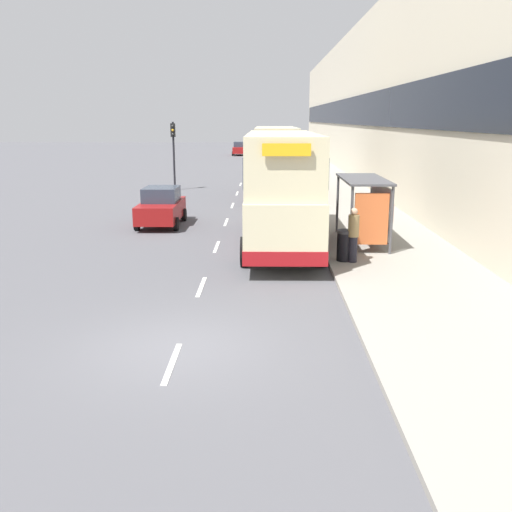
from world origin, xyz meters
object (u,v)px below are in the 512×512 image
at_px(double_decker_bus_ahead, 276,160).
at_px(traffic_light_far_kerb, 173,144).
at_px(car_1, 161,207).
at_px(litter_bin, 345,245).
at_px(pedestrian_at_shelter, 389,220).
at_px(bus_shelter, 369,199).
at_px(double_decker_bus_near, 281,187).
at_px(pedestrian_1, 353,235).
at_px(car_0, 240,149).

relative_size(double_decker_bus_ahead, traffic_light_far_kerb, 2.32).
height_order(car_1, litter_bin, car_1).
distance_m(pedestrian_at_shelter, litter_bin, 3.50).
height_order(bus_shelter, double_decker_bus_near, double_decker_bus_near).
distance_m(double_decker_bus_ahead, pedestrian_1, 18.04).
height_order(bus_shelter, traffic_light_far_kerb, traffic_light_far_kerb).
xyz_separation_m(double_decker_bus_near, traffic_light_far_kerb, (-6.87, 17.69, 0.83)).
height_order(bus_shelter, litter_bin, bus_shelter).
relative_size(car_1, litter_bin, 3.82).
bearing_deg(pedestrian_1, traffic_light_far_kerb, 113.89).
distance_m(double_decker_bus_ahead, car_1, 11.86).
bearing_deg(car_1, double_decker_bus_ahead, -117.56).
relative_size(car_1, pedestrian_at_shelter, 2.30).
height_order(double_decker_bus_ahead, car_1, double_decker_bus_ahead).
xyz_separation_m(double_decker_bus_ahead, traffic_light_far_kerb, (-6.91, 2.91, 0.83)).
relative_size(double_decker_bus_near, traffic_light_far_kerb, 2.22).
bearing_deg(bus_shelter, litter_bin, -114.74).
distance_m(double_decker_bus_near, litter_bin, 3.92).
xyz_separation_m(double_decker_bus_near, car_1, (-5.41, 4.34, -1.42)).
bearing_deg(traffic_light_far_kerb, double_decker_bus_near, -68.76).
distance_m(car_0, car_1, 52.37).
relative_size(car_0, car_1, 1.01).
bearing_deg(car_0, pedestrian_1, 96.11).
distance_m(car_1, pedestrian_at_shelter, 10.50).
relative_size(bus_shelter, double_decker_bus_ahead, 0.39).
relative_size(car_1, traffic_light_far_kerb, 0.87).
distance_m(double_decker_bus_ahead, traffic_light_far_kerb, 7.55).
xyz_separation_m(car_1, pedestrian_1, (7.73, -7.42, 0.21)).
bearing_deg(car_0, car_1, 88.55).
bearing_deg(double_decker_bus_near, bus_shelter, -4.30).
bearing_deg(car_1, car_0, -91.45).
xyz_separation_m(car_1, pedestrian_at_shelter, (9.53, -4.42, 0.17)).
relative_size(bus_shelter, double_decker_bus_near, 0.41).
distance_m(double_decker_bus_ahead, pedestrian_at_shelter, 15.46).
height_order(double_decker_bus_near, double_decker_bus_ahead, same).
bearing_deg(pedestrian_1, double_decker_bus_near, 127.02).
relative_size(pedestrian_1, litter_bin, 1.74).
distance_m(car_0, pedestrian_at_shelter, 57.36).
bearing_deg(bus_shelter, double_decker_bus_near, 175.70).
relative_size(car_0, traffic_light_far_kerb, 0.88).
distance_m(bus_shelter, double_decker_bus_near, 3.33).
bearing_deg(bus_shelter, double_decker_bus_ahead, 102.24).
height_order(double_decker_bus_ahead, pedestrian_at_shelter, double_decker_bus_ahead).
xyz_separation_m(double_decker_bus_ahead, pedestrian_at_shelter, (4.08, -14.86, -1.25)).
height_order(bus_shelter, pedestrian_1, bus_shelter).
xyz_separation_m(bus_shelter, pedestrian_at_shelter, (0.82, 0.17, -0.84)).
height_order(car_0, pedestrian_1, pedestrian_1).
bearing_deg(car_1, pedestrian_1, 136.19).
bearing_deg(pedestrian_at_shelter, double_decker_bus_ahead, 105.37).
relative_size(bus_shelter, car_1, 1.05).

